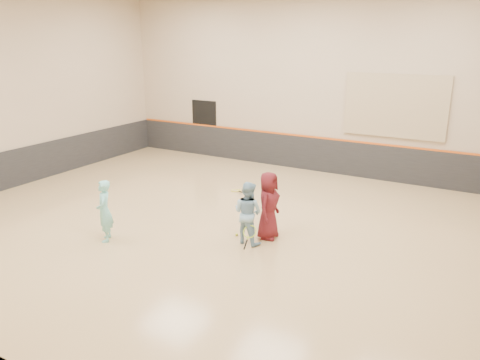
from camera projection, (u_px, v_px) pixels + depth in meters
The scene contains 14 objects.
room at pixel (222, 195), 11.67m from camera, with size 15.04×12.04×6.22m.
wainscot_back at pixel (310, 154), 16.70m from camera, with size 14.90×0.04×1.20m, color #232326.
wainscot_left at pixel (27, 165), 15.25m from camera, with size 0.04×11.90×1.20m, color #232326.
accent_stripe at pixel (310, 137), 16.51m from camera, with size 14.90×0.03×0.06m, color #D85914.
acoustic_panel at pixel (395, 106), 14.81m from camera, with size 3.20×0.08×2.00m, color tan.
doorway at pixel (204, 128), 18.68m from camera, with size 1.10×0.05×2.20m, color black.
girl at pixel (104, 211), 10.84m from camera, with size 0.54×0.35×1.47m, color #7BD6D3.
instructor at pixel (248, 213), 10.73m from camera, with size 0.72×0.56×1.48m, color #85B1CE.
young_man at pixel (268, 205), 10.98m from camera, with size 0.80×0.52×1.63m, color #59151B.
held_racket at pixel (250, 232), 10.51m from camera, with size 0.51×0.51×0.55m, color #A7CE2D, non-canonical shape.
spare_racket at pixel (236, 189), 14.55m from camera, with size 0.72×0.72×0.14m, color gold, non-canonical shape.
ball_under_racket at pixel (237, 235), 11.28m from camera, with size 0.07×0.07×0.07m, color #CCD732.
ball_in_hand at pixel (269, 201), 10.83m from camera, with size 0.07×0.07×0.07m, color #C4D732.
ball_beside_spare at pixel (242, 206), 13.14m from camera, with size 0.07×0.07×0.07m, color yellow.
Camera 1 is at (5.82, -9.39, 4.61)m, focal length 35.00 mm.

